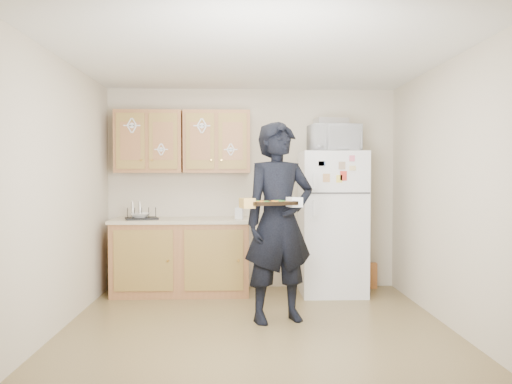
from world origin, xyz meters
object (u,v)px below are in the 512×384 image
at_px(microwave, 334,138).
at_px(dish_rack, 142,213).
at_px(refrigerator, 332,223).
at_px(baking_tray, 271,204).
at_px(person, 279,222).

height_order(microwave, dish_rack, microwave).
height_order(refrigerator, baking_tray, refrigerator).
xyz_separation_m(refrigerator, baking_tray, (-0.82, -1.40, 0.31)).
height_order(baking_tray, dish_rack, baking_tray).
distance_m(refrigerator, dish_rack, 2.27).
bearing_deg(baking_tray, refrigerator, 40.99).
bearing_deg(refrigerator, dish_rack, 180.00).
height_order(refrigerator, microwave, microwave).
bearing_deg(microwave, refrigerator, 95.34).
distance_m(refrigerator, microwave, 1.01).
relative_size(refrigerator, microwave, 2.98).
bearing_deg(person, refrigerator, 38.42).
xyz_separation_m(microwave, dish_rack, (-2.28, 0.05, -0.88)).
height_order(person, baking_tray, person).
relative_size(person, dish_rack, 5.30).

